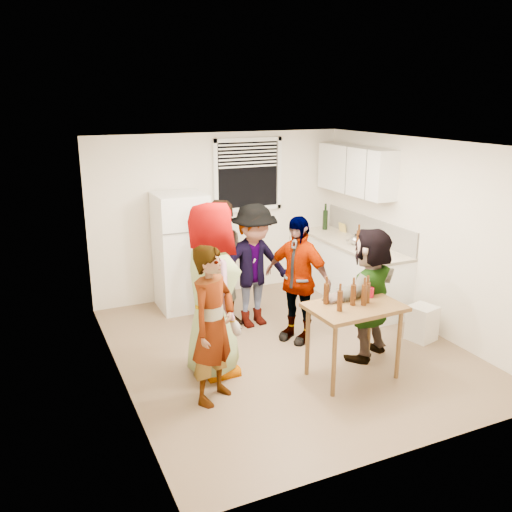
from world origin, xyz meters
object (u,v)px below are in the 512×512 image
beer_bottle_counter (358,248)px  serving_table (351,376)px  guest_orange (366,355)px  wine_bottle (325,229)px  trash_bin (422,321)px  blue_cup (364,256)px  guest_stripe (215,398)px  guest_black (296,339)px  red_cup (370,297)px  guest_back_right (254,324)px  refrigerator (181,252)px  guest_grey (214,371)px  kettle (355,245)px  guest_back_left (226,324)px  beer_bottle_table (339,311)px

beer_bottle_counter → serving_table: beer_bottle_counter is taller
serving_table → guest_orange: size_ratio=0.63×
wine_bottle → trash_bin: (-0.05, -2.50, -0.65)m
blue_cup → guest_stripe: bearing=-155.7°
trash_bin → guest_black: (-1.46, 0.68, -0.25)m
serving_table → red_cup: size_ratio=9.16×
wine_bottle → guest_back_right: 2.34m
guest_black → beer_bottle_counter: bearing=87.4°
refrigerator → serving_table: refrigerator is taller
wine_bottle → guest_orange: (-0.95, -2.58, -0.90)m
serving_table → guest_grey: bearing=151.5°
refrigerator → guest_stripe: bearing=-99.9°
refrigerator → beer_bottle_counter: refrigerator is taller
kettle → guest_black: size_ratio=0.13×
refrigerator → guest_back_left: 1.26m
blue_cup → guest_orange: 1.51m
beer_bottle_counter → red_cup: bearing=-120.6°
guest_orange → wine_bottle: bearing=-136.1°
serving_table → guest_stripe: size_ratio=0.61×
beer_bottle_counter → guest_stripe: 3.34m
guest_stripe → guest_back_left: (0.79, 1.72, 0.00)m
wine_bottle → guest_orange: size_ratio=0.20×
refrigerator → guest_black: bearing=-59.3°
kettle → guest_stripe: bearing=-145.0°
wine_bottle → guest_orange: bearing=-110.3°
refrigerator → guest_orange: refrigerator is taller
beer_bottle_counter → trash_bin: size_ratio=0.57×
kettle → guest_grey: size_ratio=0.11×
beer_bottle_table → guest_back_right: (-0.16, 1.82, -0.85)m
wine_bottle → beer_bottle_table: wine_bottle is taller
blue_cup → trash_bin: 1.18m
beer_bottle_counter → guest_back_right: beer_bottle_counter is taller
wine_bottle → guest_orange: 2.89m
red_cup → guest_black: size_ratio=0.07×
refrigerator → wine_bottle: refrigerator is taller
blue_cup → trash_bin: bearing=-74.6°
kettle → guest_grey: (-2.67, -1.18, -0.90)m
blue_cup → trash_bin: (0.26, -0.95, -0.65)m
guest_back_left → guest_back_right: (0.36, -0.16, 0.00)m
guest_back_right → guest_black: bearing=-70.5°
serving_table → guest_back_left: serving_table is taller
wine_bottle → beer_bottle_table: (-1.64, -3.00, -0.05)m
beer_bottle_counter → guest_stripe: (-2.81, -1.57, -0.90)m
serving_table → guest_back_right: 1.80m
blue_cup → refrigerator: bearing=147.3°
trash_bin → serving_table: (-1.36, -0.43, -0.25)m
beer_bottle_counter → serving_table: size_ratio=0.25×
refrigerator → guest_back_right: (0.69, -1.03, -0.85)m
kettle → guest_stripe: 3.45m
refrigerator → guest_grey: 2.23m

